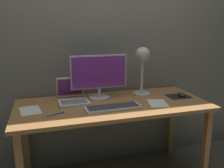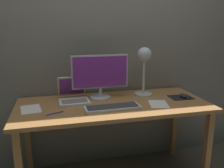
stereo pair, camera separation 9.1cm
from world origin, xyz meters
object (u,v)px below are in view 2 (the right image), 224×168
at_px(mouse, 183,96).
at_px(laptop, 73,94).
at_px(keyboard_main, 113,107).
at_px(pen, 55,113).
at_px(desk_lamp, 144,62).
at_px(monitor, 100,74).

bearing_deg(mouse, laptop, 170.97).
relative_size(keyboard_main, laptop, 1.46).
bearing_deg(mouse, pen, -173.15).
height_order(laptop, desk_lamp, desk_lamp).
bearing_deg(pen, laptop, 61.10).
bearing_deg(laptop, mouse, -9.03).
xyz_separation_m(laptop, pen, (-0.16, -0.29, -0.05)).
xyz_separation_m(keyboard_main, pen, (-0.44, -0.00, -0.01)).
relative_size(laptop, desk_lamp, 0.68).
height_order(monitor, mouse, monitor).
relative_size(desk_lamp, pen, 3.19).
bearing_deg(mouse, keyboard_main, -169.11).
bearing_deg(laptop, desk_lamp, 1.30).
height_order(desk_lamp, mouse, desk_lamp).
height_order(monitor, pen, monitor).
distance_m(laptop, desk_lamp, 0.70).
xyz_separation_m(keyboard_main, mouse, (0.69, 0.13, 0.01)).
distance_m(desk_lamp, pen, 0.92).
relative_size(laptop, pen, 2.18).
xyz_separation_m(desk_lamp, mouse, (0.32, -0.17, -0.29)).
bearing_deg(desk_lamp, pen, -159.39).
bearing_deg(keyboard_main, mouse, 10.89).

